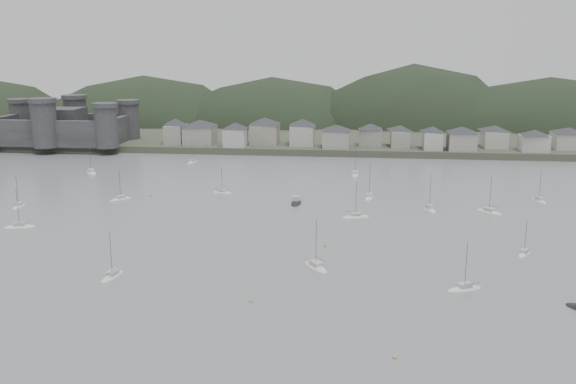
# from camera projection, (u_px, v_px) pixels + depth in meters

# --- Properties ---
(ground) EXTENTS (900.00, 900.00, 0.00)m
(ground) POSITION_uv_depth(u_px,v_px,m) (241.00, 319.00, 113.23)
(ground) COLOR slate
(ground) RESTS_ON ground
(far_shore_land) EXTENTS (900.00, 250.00, 3.00)m
(far_shore_land) POSITION_uv_depth(u_px,v_px,m) (328.00, 120.00, 398.34)
(far_shore_land) COLOR #383D2D
(far_shore_land) RESTS_ON ground
(forested_ridge) EXTENTS (851.55, 103.94, 102.57)m
(forested_ridge) POSITION_uv_depth(u_px,v_px,m) (333.00, 147.00, 375.93)
(forested_ridge) COLOR black
(forested_ridge) RESTS_ON ground
(castle) EXTENTS (66.00, 43.00, 20.00)m
(castle) POSITION_uv_depth(u_px,v_px,m) (61.00, 125.00, 297.99)
(castle) COLOR #2D2D2F
(castle) RESTS_ON far_shore_land
(waterfront_town) EXTENTS (451.48, 28.46, 12.92)m
(waterfront_town) POSITION_uv_depth(u_px,v_px,m) (427.00, 135.00, 283.08)
(waterfront_town) COLOR gray
(waterfront_town) RESTS_ON far_shore_land
(sailboat_lead) EXTENTS (8.66, 5.32, 11.30)m
(sailboat_lead) POSITION_uv_depth(u_px,v_px,m) (356.00, 217.00, 179.35)
(sailboat_lead) COLOR silver
(sailboat_lead) RESTS_ON ground
(moored_fleet) EXTENTS (265.79, 151.39, 12.74)m
(moored_fleet) POSITION_uv_depth(u_px,v_px,m) (249.00, 218.00, 178.24)
(moored_fleet) COLOR silver
(moored_fleet) RESTS_ON ground
(motor_launch_far) EXTENTS (3.31, 8.49, 4.00)m
(motor_launch_far) POSITION_uv_depth(u_px,v_px,m) (296.00, 202.00, 195.63)
(motor_launch_far) COLOR black
(motor_launch_far) RESTS_ON ground
(mooring_buoys) EXTENTS (125.33, 101.93, 0.70)m
(mooring_buoys) POSITION_uv_depth(u_px,v_px,m) (330.00, 253.00, 148.56)
(mooring_buoys) COLOR #C48B41
(mooring_buoys) RESTS_ON ground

